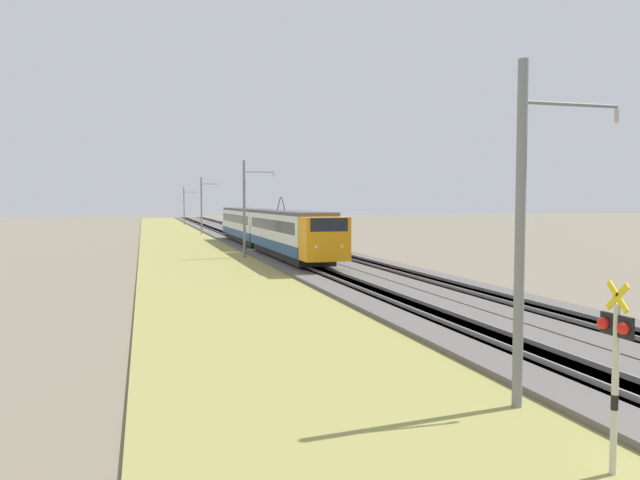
% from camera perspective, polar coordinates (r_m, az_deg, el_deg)
% --- Properties ---
extents(ballast_main, '(240.00, 4.40, 0.30)m').
position_cam_1_polar(ballast_main, '(58.78, -5.40, -0.83)').
color(ballast_main, '#605B56').
rests_on(ballast_main, ground).
extents(ballast_adjacent, '(240.00, 4.40, 0.30)m').
position_cam_1_polar(ballast_adjacent, '(59.76, -1.14, -0.75)').
color(ballast_adjacent, '#605B56').
rests_on(ballast_adjacent, ground).
extents(track_main, '(240.00, 1.57, 0.45)m').
position_cam_1_polar(track_main, '(58.78, -5.40, -0.82)').
color(track_main, '#4C4238').
rests_on(track_main, ground).
extents(track_adjacent, '(240.00, 1.57, 0.45)m').
position_cam_1_polar(track_adjacent, '(59.76, -1.14, -0.74)').
color(track_adjacent, '#4C4238').
rests_on(track_adjacent, ground).
extents(grass_verge, '(240.00, 10.67, 0.12)m').
position_cam_1_polar(grass_verge, '(58.02, -10.95, -1.02)').
color(grass_verge, '#99934C').
rests_on(grass_verge, ground).
extents(passenger_train, '(39.70, 2.92, 5.00)m').
position_cam_1_polar(passenger_train, '(56.52, -5.02, 1.22)').
color(passenger_train, orange).
rests_on(passenger_train, ground).
extents(crossing_signal_near, '(0.70, 0.23, 3.30)m').
position_cam_1_polar(crossing_signal_near, '(11.33, 25.36, -9.93)').
color(crossing_signal_near, beige).
rests_on(crossing_signal_near, ground).
extents(catenary_mast_near, '(0.22, 2.56, 7.59)m').
position_cam_1_polar(catenary_mast_near, '(14.04, 18.05, 0.70)').
color(catenary_mast_near, slate).
rests_on(catenary_mast_near, ground).
extents(catenary_mast_mid, '(0.22, 2.56, 7.87)m').
position_cam_1_polar(catenary_mast_mid, '(49.99, -6.86, 2.90)').
color(catenary_mast_mid, slate).
rests_on(catenary_mast_mid, ground).
extents(catenary_mast_far, '(0.22, 2.56, 7.97)m').
position_cam_1_polar(catenary_mast_far, '(87.46, -10.75, 3.14)').
color(catenary_mast_far, slate).
rests_on(catenary_mast_far, ground).
extents(catenary_mast_distant, '(0.22, 2.56, 7.42)m').
position_cam_1_polar(catenary_mast_distant, '(125.08, -12.29, 3.09)').
color(catenary_mast_distant, slate).
rests_on(catenary_mast_distant, ground).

